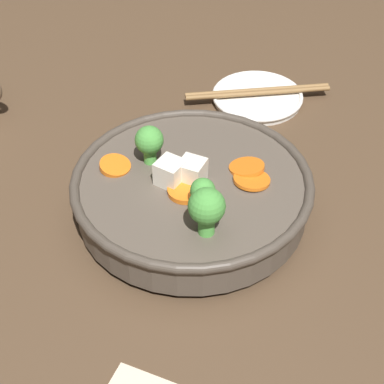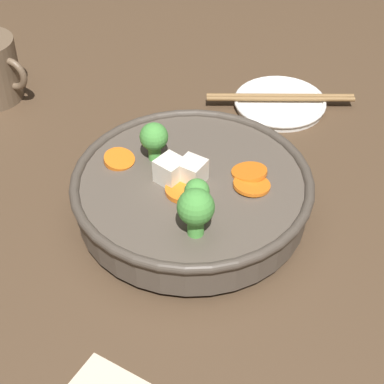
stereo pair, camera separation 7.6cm
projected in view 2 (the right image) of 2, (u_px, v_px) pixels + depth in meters
name	position (u px, v px, depth m)	size (l,w,h in m)	color
ground_plane	(192.00, 214.00, 0.79)	(3.00, 3.00, 0.00)	#4C3826
stirfry_bowl	(192.00, 191.00, 0.76)	(0.29, 0.29, 0.11)	#51473D
side_saucer	(280.00, 103.00, 0.96)	(0.14, 0.14, 0.01)	white
chopsticks_pair	(280.00, 97.00, 0.95)	(0.20, 0.11, 0.01)	olive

